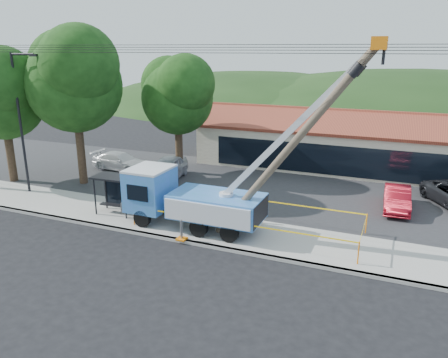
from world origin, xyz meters
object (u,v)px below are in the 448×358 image
car_red (396,211)px  car_white (121,171)px  car_silver (168,181)px  bus_shelter (116,185)px  utility_truck (191,197)px  leaning_pole (296,140)px

car_red → car_white: size_ratio=0.89×
car_silver → car_white: bearing=158.9°
bus_shelter → utility_truck: bearing=-5.8°
car_white → utility_truck: bearing=-125.1°
leaning_pole → car_silver: 14.19m
leaning_pole → car_white: 18.52m
car_silver → car_red: (15.50, -0.13, 0.00)m
utility_truck → car_red: size_ratio=3.04×
bus_shelter → car_white: bus_shelter is taller
leaning_pole → car_red: 9.96m
utility_truck → car_silver: (-5.51, 7.12, -1.78)m
car_silver → car_white: 4.85m
utility_truck → car_white: (-10.27, 8.07, -1.78)m
car_silver → leaning_pole: bearing=-43.3°
bus_shelter → car_silver: (-0.63, 6.93, -1.77)m
car_red → car_white: car_red is taller
leaning_pole → utility_truck: bearing=178.4°
bus_shelter → car_white: 9.71m
car_silver → car_red: 15.50m
bus_shelter → car_silver: size_ratio=0.49×
utility_truck → car_silver: 9.18m
leaning_pole → car_red: (4.51, 7.14, -5.27)m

